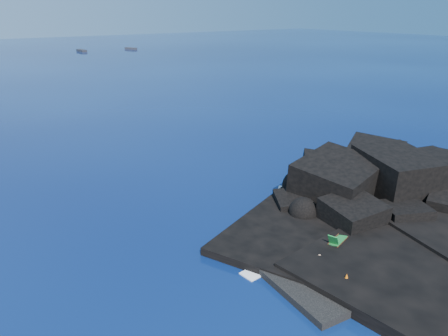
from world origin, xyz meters
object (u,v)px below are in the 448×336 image
Objects in this scene: distant_boat_a at (82,52)px; distant_boat_b at (131,49)px; sunbather at (317,261)px; marker_cone at (346,278)px; deck_chair at (338,237)px.

distant_boat_b is (15.24, -1.52, 0.00)m from distant_boat_a.
marker_cone reaches higher than sunbather.
marker_cone reaches higher than distant_boat_a.
sunbather is 125.92m from distant_boat_a.
marker_cone is at bearing -117.45° from sunbather.
sunbather is at bearing -105.90° from distant_boat_a.
sunbather reaches higher than distant_boat_b.
sunbather is 1.90m from marker_cone.
deck_chair is at bearing -125.40° from distant_boat_b.
deck_chair is at bearing -10.67° from sunbather.
distant_boat_a is (29.47, 124.33, -0.60)m from marker_cone.
marker_cone is at bearing -105.73° from distant_boat_a.
deck_chair is 127.55m from distant_boat_b.
deck_chair reaches higher than marker_cone.
sunbather is 128.89m from distant_boat_b.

